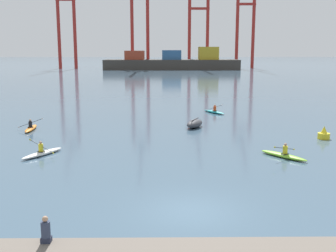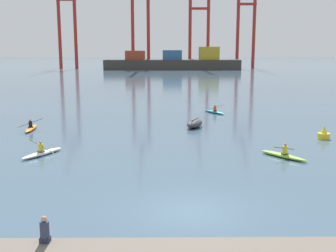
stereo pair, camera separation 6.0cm
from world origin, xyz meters
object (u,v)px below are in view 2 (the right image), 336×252
Objects in this scene: gantry_crane_east at (246,18)px; kayak_orange at (31,128)px; capsized_dinghy at (195,124)px; container_barge at (173,62)px; kayak_lime at (284,155)px; seated_onlooker at (45,231)px; channel_buoy at (324,134)px; gantry_crane_west_mid at (140,13)px; gantry_crane_east_mid at (199,20)px; kayak_white at (42,153)px; gantry_crane_west at (67,15)px; kayak_teal at (214,112)px.

gantry_crane_east is 11.07× the size of kayak_orange.
kayak_orange is (-14.03, -0.95, -0.18)m from capsized_dinghy.
container_barge reaches higher than kayak_lime.
seated_onlooker is at bearing -103.46° from gantry_crane_east.
channel_buoy is at bearing -9.22° from kayak_orange.
gantry_crane_west_mid is 40.79× the size of channel_buoy.
gantry_crane_east_mid is at bearing 85.05° from capsized_dinghy.
kayak_white is at bearing -166.66° from channel_buoy.
kayak_teal is at bearing -69.68° from gantry_crane_west.
kayak_orange is (-16.78, -9.32, 0.00)m from kayak_teal.
gantry_crane_west_mid reaches higher than capsized_dinghy.
kayak_white is 3.63× the size of seated_onlooker.
gantry_crane_west_mid is at bearing 97.14° from kayak_lime.
gantry_crane_east_mid is 136.27m from kayak_lime.
gantry_crane_east is 149.42m from seated_onlooker.
container_barge is 13.69× the size of kayak_orange.
kayak_lime is (42.86, -128.76, -18.96)m from gantry_crane_west.
kayak_white is at bearing -126.66° from kayak_teal.
kayak_orange is 1.06× the size of kayak_white.
channel_buoy is at bearing -90.56° from gantry_crane_east_mid.
gantry_crane_east_mid is 35.49× the size of channel_buoy.
gantry_crane_east_mid reaches higher than kayak_lime.
kayak_teal is at bearing 71.80° from capsized_dinghy.
kayak_teal is (14.03, -110.10, -19.75)m from gantry_crane_west_mid.
seated_onlooker is (4.73, -141.43, -18.97)m from gantry_crane_west_mid.
kayak_orange is at bearing -91.32° from gantry_crane_west_mid.
channel_buoy is (-1.26, -129.44, -17.58)m from gantry_crane_east_mid.
kayak_teal is at bearing -82.74° from gantry_crane_west_mid.
kayak_orange is (-2.76, -119.42, -19.75)m from gantry_crane_west_mid.
kayak_orange is 9.26m from kayak_white.
container_barge is 22.37m from gantry_crane_west_mid.
container_barge is 110.83m from capsized_dinghy.
gantry_crane_west_mid reaches higher than gantry_crane_east.
gantry_crane_west is 66.08m from gantry_crane_east.
gantry_crane_east reaches higher than container_barge.
gantry_crane_east_mid is at bearing 87.48° from kayak_lime.
gantry_crane_east is (39.28, 2.88, -1.45)m from gantry_crane_west_mid.
gantry_crane_west_mid is at bearing -164.33° from gantry_crane_east_mid.
gantry_crane_east_mid is at bearing 89.44° from channel_buoy.
capsized_dinghy is at bearing 115.24° from kayak_lime.
gantry_crane_east_mid reaches higher than kayak_white.
gantry_crane_west is 12.72× the size of kayak_lime.
gantry_crane_east is 128.76m from channel_buoy.
seated_onlooker is (7.49, -22.00, 0.79)m from kayak_orange.
kayak_white is at bearing -77.91° from gantry_crane_west.
container_barge reaches higher than seated_onlooker.
container_barge is at bearing 89.71° from capsized_dinghy.
capsized_dinghy is 23.88m from seated_onlooker.
container_barge is 47.05× the size of channel_buoy.
kayak_white is at bearing -106.42° from gantry_crane_east.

